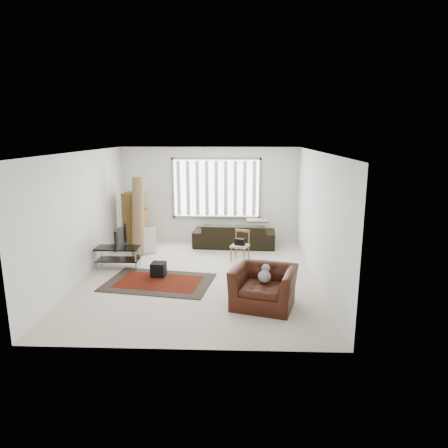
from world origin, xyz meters
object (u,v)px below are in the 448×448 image
(side_chair, at_px, (240,244))
(armchair, at_px, (264,284))
(tv_stand, at_px, (118,253))
(sofa, at_px, (234,231))
(moving_boxes, at_px, (135,223))

(side_chair, bearing_deg, armchair, -61.19)
(side_chair, relative_size, armchair, 0.55)
(side_chair, bearing_deg, tv_stand, -146.33)
(side_chair, distance_m, armchair, 2.69)
(sofa, distance_m, side_chair, 1.23)
(moving_boxes, relative_size, sofa, 0.69)
(side_chair, bearing_deg, moving_boxes, -178.05)
(tv_stand, xyz_separation_m, moving_boxes, (0.00, 1.61, 0.35))
(tv_stand, bearing_deg, armchair, -31.12)
(sofa, xyz_separation_m, armchair, (0.58, -3.88, -0.01))
(tv_stand, height_order, armchair, armchair)
(armchair, bearing_deg, tv_stand, 164.79)
(sofa, xyz_separation_m, side_chair, (0.16, -1.22, -0.01))
(tv_stand, height_order, sofa, sofa)
(armchair, bearing_deg, sofa, 114.45)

